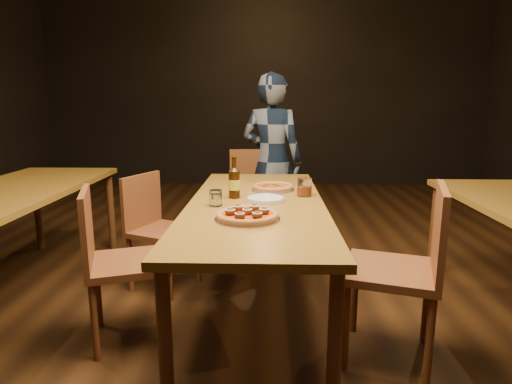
{
  "coord_description": "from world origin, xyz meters",
  "views": [
    {
      "loc": [
        0.07,
        -2.48,
        1.33
      ],
      "look_at": [
        0.0,
        -0.05,
        0.82
      ],
      "focal_mm": 30.0,
      "sensor_mm": 36.0,
      "label": 1
    }
  ],
  "objects_px": {
    "pizza_margherita": "(273,187)",
    "table_left": "(8,200)",
    "pizza_meatball": "(247,215)",
    "water_glass": "(216,198)",
    "chair_main_nw": "(128,262)",
    "table_main": "(256,213)",
    "beer_bottle": "(234,183)",
    "chair_main_sw": "(164,230)",
    "plate_stack": "(266,199)",
    "chair_end": "(256,200)",
    "diner": "(272,161)",
    "amber_glass": "(304,187)",
    "chair_main_e": "(391,269)"
  },
  "relations": [
    {
      "from": "chair_main_e",
      "to": "pizza_margherita",
      "type": "distance_m",
      "value": 1.0
    },
    {
      "from": "pizza_meatball",
      "to": "beer_bottle",
      "type": "xyz_separation_m",
      "value": [
        -0.11,
        0.5,
        0.07
      ]
    },
    {
      "from": "pizza_margherita",
      "to": "amber_glass",
      "type": "bearing_deg",
      "value": -42.9
    },
    {
      "from": "pizza_meatball",
      "to": "beer_bottle",
      "type": "height_order",
      "value": "beer_bottle"
    },
    {
      "from": "chair_main_nw",
      "to": "water_glass",
      "type": "height_order",
      "value": "chair_main_nw"
    },
    {
      "from": "pizza_margherita",
      "to": "diner",
      "type": "height_order",
      "value": "diner"
    },
    {
      "from": "chair_main_nw",
      "to": "plate_stack",
      "type": "relative_size",
      "value": 3.87
    },
    {
      "from": "chair_main_sw",
      "to": "chair_main_e",
      "type": "height_order",
      "value": "chair_main_e"
    },
    {
      "from": "table_main",
      "to": "pizza_meatball",
      "type": "distance_m",
      "value": 0.41
    },
    {
      "from": "table_main",
      "to": "beer_bottle",
      "type": "bearing_deg",
      "value": 144.08
    },
    {
      "from": "chair_main_sw",
      "to": "beer_bottle",
      "type": "relative_size",
      "value": 3.39
    },
    {
      "from": "plate_stack",
      "to": "diner",
      "type": "bearing_deg",
      "value": 88.16
    },
    {
      "from": "diner",
      "to": "plate_stack",
      "type": "bearing_deg",
      "value": 109.09
    },
    {
      "from": "chair_end",
      "to": "pizza_meatball",
      "type": "bearing_deg",
      "value": -97.38
    },
    {
      "from": "chair_main_sw",
      "to": "plate_stack",
      "type": "distance_m",
      "value": 0.91
    },
    {
      "from": "table_main",
      "to": "plate_stack",
      "type": "bearing_deg",
      "value": 21.49
    },
    {
      "from": "chair_main_sw",
      "to": "amber_glass",
      "type": "bearing_deg",
      "value": -81.66
    },
    {
      "from": "table_left",
      "to": "pizza_margherita",
      "type": "relative_size",
      "value": 6.85
    },
    {
      "from": "chair_main_nw",
      "to": "chair_main_sw",
      "type": "distance_m",
      "value": 0.7
    },
    {
      "from": "table_main",
      "to": "chair_main_e",
      "type": "distance_m",
      "value": 0.83
    },
    {
      "from": "chair_main_sw",
      "to": "chair_end",
      "type": "bearing_deg",
      "value": -13.92
    },
    {
      "from": "chair_main_nw",
      "to": "pizza_margherita",
      "type": "xyz_separation_m",
      "value": [
        0.81,
        0.6,
        0.31
      ]
    },
    {
      "from": "beer_bottle",
      "to": "amber_glass",
      "type": "distance_m",
      "value": 0.45
    },
    {
      "from": "pizza_margherita",
      "to": "table_left",
      "type": "bearing_deg",
      "value": -178.29
    },
    {
      "from": "plate_stack",
      "to": "diner",
      "type": "relative_size",
      "value": 0.15
    },
    {
      "from": "table_main",
      "to": "diner",
      "type": "distance_m",
      "value": 1.47
    },
    {
      "from": "chair_main_nw",
      "to": "plate_stack",
      "type": "bearing_deg",
      "value": -89.39
    },
    {
      "from": "pizza_meatball",
      "to": "water_glass",
      "type": "height_order",
      "value": "water_glass"
    },
    {
      "from": "table_main",
      "to": "diner",
      "type": "xyz_separation_m",
      "value": [
        0.1,
        1.46,
        0.12
      ]
    },
    {
      "from": "water_glass",
      "to": "table_main",
      "type": "bearing_deg",
      "value": 25.75
    },
    {
      "from": "pizza_margherita",
      "to": "pizza_meatball",
      "type": "bearing_deg",
      "value": -100.28
    },
    {
      "from": "water_glass",
      "to": "amber_glass",
      "type": "xyz_separation_m",
      "value": [
        0.53,
        0.28,
        0.01
      ]
    },
    {
      "from": "diner",
      "to": "amber_glass",
      "type": "bearing_deg",
      "value": 119.66
    },
    {
      "from": "chair_end",
      "to": "pizza_margherita",
      "type": "height_order",
      "value": "chair_end"
    },
    {
      "from": "table_left",
      "to": "chair_main_e",
      "type": "relative_size",
      "value": 2.04
    },
    {
      "from": "chair_end",
      "to": "beer_bottle",
      "type": "xyz_separation_m",
      "value": [
        -0.1,
        -1.16,
        0.37
      ]
    },
    {
      "from": "chair_main_sw",
      "to": "chair_main_e",
      "type": "distance_m",
      "value": 1.62
    },
    {
      "from": "pizza_margherita",
      "to": "beer_bottle",
      "type": "distance_m",
      "value": 0.36
    },
    {
      "from": "water_glass",
      "to": "amber_glass",
      "type": "height_order",
      "value": "amber_glass"
    },
    {
      "from": "beer_bottle",
      "to": "water_glass",
      "type": "bearing_deg",
      "value": -113.0
    },
    {
      "from": "table_main",
      "to": "chair_end",
      "type": "height_order",
      "value": "chair_end"
    },
    {
      "from": "chair_main_nw",
      "to": "pizza_meatball",
      "type": "distance_m",
      "value": 0.76
    },
    {
      "from": "chair_main_sw",
      "to": "diner",
      "type": "relative_size",
      "value": 0.54
    },
    {
      "from": "table_main",
      "to": "pizza_margherita",
      "type": "bearing_deg",
      "value": 73.93
    },
    {
      "from": "chair_main_nw",
      "to": "chair_main_sw",
      "type": "height_order",
      "value": "chair_main_nw"
    },
    {
      "from": "pizza_margherita",
      "to": "diner",
      "type": "bearing_deg",
      "value": 90.02
    },
    {
      "from": "plate_stack",
      "to": "diner",
      "type": "distance_m",
      "value": 1.44
    },
    {
      "from": "table_main",
      "to": "pizza_margherita",
      "type": "distance_m",
      "value": 0.38
    },
    {
      "from": "table_left",
      "to": "chair_end",
      "type": "xyz_separation_m",
      "value": [
        1.66,
        0.96,
        -0.21
      ]
    },
    {
      "from": "chair_main_e",
      "to": "pizza_margherita",
      "type": "xyz_separation_m",
      "value": [
        -0.61,
        0.75,
        0.28
      ]
    }
  ]
}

